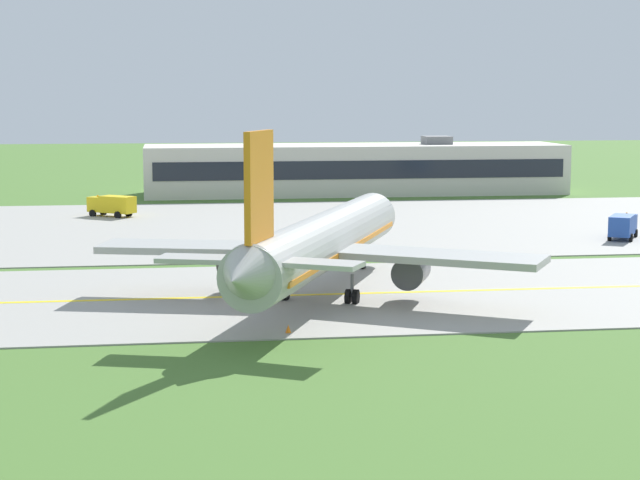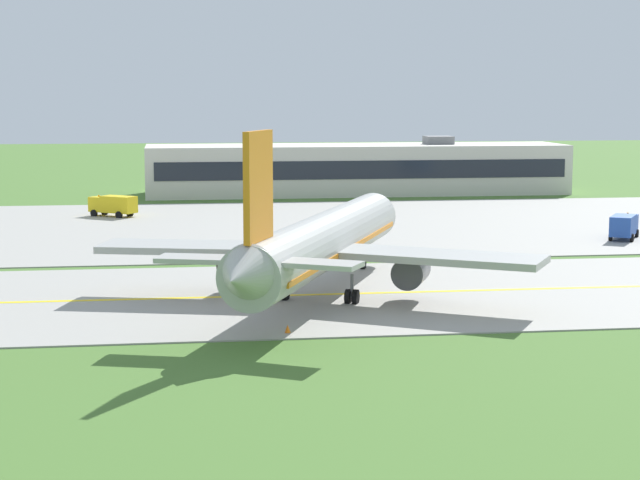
{
  "view_description": "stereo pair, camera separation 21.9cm",
  "coord_description": "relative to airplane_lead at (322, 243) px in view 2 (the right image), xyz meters",
  "views": [
    {
      "loc": [
        -5.65,
        -77.45,
        14.86
      ],
      "look_at": [
        5.44,
        1.24,
        4.0
      ],
      "focal_mm": 60.37,
      "sensor_mm": 36.0,
      "label": 1
    },
    {
      "loc": [
        -5.44,
        -77.48,
        14.86
      ],
      "look_at": [
        5.44,
        1.24,
        4.0
      ],
      "focal_mm": 60.37,
      "sensor_mm": 36.0,
      "label": 2
    }
  ],
  "objects": [
    {
      "name": "ground_plane",
      "position": [
        -5.25,
        1.21,
        -4.13
      ],
      "size": [
        500.0,
        500.0,
        0.0
      ],
      "primitive_type": "plane",
      "color": "#47702D"
    },
    {
      "name": "terminal_building",
      "position": [
        16.7,
        81.61,
        -0.47
      ],
      "size": [
        62.13,
        13.38,
        8.49
      ],
      "color": "beige",
      "rests_on": "ground"
    },
    {
      "name": "service_truck_baggage",
      "position": [
        -17.78,
        55.09,
        -2.6
      ],
      "size": [
        6.07,
        5.17,
        2.6
      ],
      "color": "yellow",
      "rests_on": "ground"
    },
    {
      "name": "service_truck_catering",
      "position": [
        34.95,
        27.19,
        -2.6
      ],
      "size": [
        4.92,
        6.17,
        2.6
      ],
      "color": "#264CA5",
      "rests_on": "ground"
    },
    {
      "name": "traffic_cone_near_edge",
      "position": [
        -3.73,
        -11.18,
        -3.83
      ],
      "size": [
        0.44,
        0.44,
        0.6
      ],
      "primitive_type": "cone",
      "color": "orange",
      "rests_on": "ground"
    },
    {
      "name": "taxiway_centreline",
      "position": [
        -5.25,
        1.21,
        -4.03
      ],
      "size": [
        220.0,
        0.6,
        0.01
      ],
      "primitive_type": "cube",
      "color": "yellow",
      "rests_on": "taxiway_strip"
    },
    {
      "name": "taxiway_strip",
      "position": [
        -5.25,
        1.21,
        -4.08
      ],
      "size": [
        240.0,
        28.0,
        0.1
      ],
      "primitive_type": "cube",
      "color": "#9E9B93",
      "rests_on": "ground"
    },
    {
      "name": "airplane_lead",
      "position": [
        0.0,
        0.0,
        0.0
      ],
      "size": [
        31.19,
        37.78,
        12.7
      ],
      "color": "#ADADA8",
      "rests_on": "ground"
    },
    {
      "name": "apron_pad",
      "position": [
        4.75,
        43.21,
        -4.08
      ],
      "size": [
        140.0,
        52.0,
        0.1
      ],
      "primitive_type": "cube",
      "color": "#9E9B93",
      "rests_on": "ground"
    }
  ]
}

